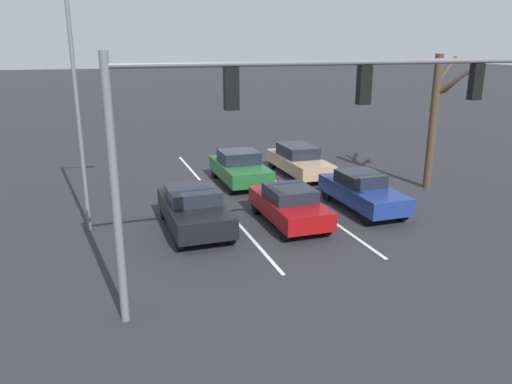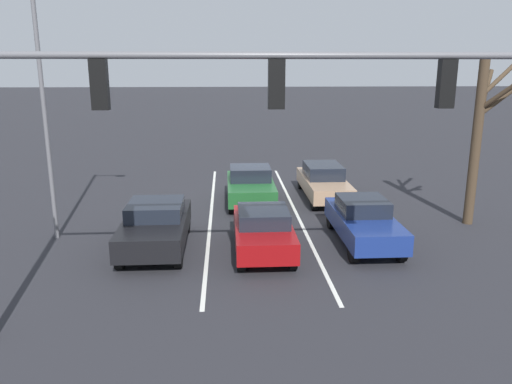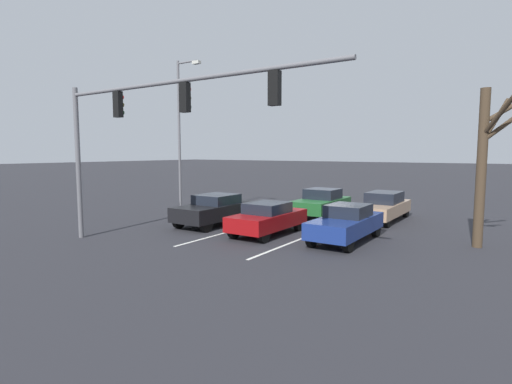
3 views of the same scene
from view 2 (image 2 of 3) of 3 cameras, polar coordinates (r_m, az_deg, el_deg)
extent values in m
plane|color=#28282D|center=(21.88, -0.59, -0.84)|extent=(240.00, 240.00, 0.00)
cube|color=silver|center=(20.01, 4.57, -2.32)|extent=(0.12, 16.23, 0.01)
cube|color=silver|center=(19.83, -5.16, -2.49)|extent=(0.12, 16.23, 0.01)
cube|color=navy|center=(16.72, 12.18, -3.55)|extent=(1.70, 4.41, 0.64)
cube|color=black|center=(16.76, 12.09, -1.50)|extent=(1.50, 1.68, 0.49)
cube|color=red|center=(18.83, 12.22, -1.04)|extent=(0.24, 0.06, 0.12)
cube|color=red|center=(18.55, 8.67, -1.11)|extent=(0.24, 0.06, 0.12)
cylinder|color=black|center=(15.60, 16.24, -6.36)|extent=(0.22, 0.71, 0.71)
cylinder|color=black|center=(15.18, 11.08, -6.62)|extent=(0.22, 0.71, 0.71)
cylinder|color=black|center=(18.47, 12.98, -2.93)|extent=(0.22, 0.71, 0.71)
cylinder|color=black|center=(18.12, 8.59, -3.05)|extent=(0.22, 0.71, 0.71)
cube|color=maroon|center=(15.64, 0.81, -4.60)|extent=(1.75, 4.10, 0.63)
cube|color=black|center=(15.42, 0.83, -2.77)|extent=(1.54, 1.77, 0.45)
cube|color=red|center=(17.55, 2.31, -1.95)|extent=(0.24, 0.06, 0.12)
cube|color=red|center=(17.47, -1.68, -2.02)|extent=(0.24, 0.06, 0.12)
cylinder|color=black|center=(14.45, 4.21, -7.58)|extent=(0.22, 0.66, 0.66)
cylinder|color=black|center=(14.33, -1.75, -7.73)|extent=(0.22, 0.66, 0.66)
cylinder|color=black|center=(17.19, 2.92, -3.95)|extent=(0.22, 0.66, 0.66)
cylinder|color=black|center=(17.09, -2.06, -4.05)|extent=(0.22, 0.66, 0.66)
cube|color=black|center=(16.17, -11.38, -4.06)|extent=(1.93, 4.38, 0.69)
cube|color=black|center=(16.16, -11.40, -1.93)|extent=(1.70, 1.88, 0.46)
cube|color=red|center=(18.09, -8.39, -1.39)|extent=(0.24, 0.06, 0.12)
cube|color=red|center=(18.26, -12.63, -1.44)|extent=(0.24, 0.06, 0.12)
cylinder|color=black|center=(14.70, -8.88, -7.26)|extent=(0.22, 0.70, 0.70)
cylinder|color=black|center=(14.95, -15.33, -7.23)|extent=(0.22, 0.70, 0.70)
cylinder|color=black|center=(17.69, -7.96, -3.48)|extent=(0.22, 0.70, 0.70)
cylinder|color=black|center=(17.90, -13.32, -3.52)|extent=(0.22, 0.70, 0.70)
cube|color=tan|center=(22.08, 7.73, 0.85)|extent=(1.72, 4.77, 0.61)
cube|color=black|center=(22.15, 7.68, 2.45)|extent=(1.51, 2.16, 0.56)
cube|color=red|center=(24.41, 8.08, 2.49)|extent=(0.24, 0.06, 0.12)
cube|color=red|center=(24.20, 5.29, 2.47)|extent=(0.24, 0.06, 0.12)
cylinder|color=black|center=(20.60, 10.66, -1.13)|extent=(0.22, 0.64, 0.64)
cylinder|color=black|center=(20.30, 6.66, -1.21)|extent=(0.22, 0.64, 0.64)
cylinder|color=black|center=(24.03, 8.59, 1.16)|extent=(0.22, 0.64, 0.64)
cylinder|color=black|center=(23.77, 5.15, 1.12)|extent=(0.22, 0.64, 0.64)
cube|color=#1E5928|center=(21.11, -0.64, 0.45)|extent=(1.92, 4.16, 0.65)
cube|color=black|center=(21.17, -0.67, 2.17)|extent=(1.69, 1.64, 0.55)
cube|color=red|center=(23.10, 0.77, 2.08)|extent=(0.24, 0.06, 0.12)
cube|color=red|center=(23.04, -2.57, 2.03)|extent=(0.24, 0.06, 0.12)
cylinder|color=black|center=(19.80, 1.98, -1.46)|extent=(0.22, 0.67, 0.67)
cylinder|color=black|center=(19.72, -2.83, -1.54)|extent=(0.22, 0.67, 0.67)
cylinder|color=black|center=(22.69, 1.27, 0.58)|extent=(0.22, 0.67, 0.67)
cylinder|color=black|center=(22.61, -2.93, 0.52)|extent=(0.22, 0.67, 0.67)
cylinder|color=slate|center=(9.90, 1.19, 15.35)|extent=(11.77, 0.14, 0.14)
cube|color=black|center=(10.81, 20.91, 11.46)|extent=(0.32, 0.22, 0.95)
sphere|color=red|center=(10.95, 20.70, 13.00)|extent=(0.20, 0.20, 0.20)
sphere|color=#4C420C|center=(10.95, 20.57, 11.51)|extent=(0.20, 0.20, 0.20)
sphere|color=#0A3814|center=(10.96, 20.44, 10.03)|extent=(0.20, 0.20, 0.20)
cube|color=black|center=(9.93, 2.35, 12.19)|extent=(0.32, 0.22, 0.95)
sphere|color=red|center=(10.08, 2.27, 13.84)|extent=(0.20, 0.20, 0.20)
sphere|color=#4C420C|center=(10.08, 2.26, 12.22)|extent=(0.20, 0.20, 0.20)
sphere|color=#0A3814|center=(10.10, 2.24, 10.61)|extent=(0.20, 0.20, 0.20)
cube|color=black|center=(10.16, -17.45, 11.61)|extent=(0.32, 0.22, 0.95)
sphere|color=red|center=(10.31, -17.36, 13.24)|extent=(0.20, 0.20, 0.20)
sphere|color=#4C420C|center=(10.32, -17.24, 11.66)|extent=(0.20, 0.20, 0.20)
sphere|color=#0A3814|center=(10.33, -17.12, 10.08)|extent=(0.20, 0.20, 0.20)
cylinder|color=slate|center=(17.51, -23.04, 8.47)|extent=(0.14, 0.14, 8.54)
cylinder|color=#423323|center=(19.57, 23.83, 4.99)|extent=(0.35, 0.35, 5.91)
cylinder|color=#423323|center=(19.91, 24.74, 10.27)|extent=(0.90, 0.99, 1.63)
cylinder|color=#423323|center=(19.64, 25.99, 9.39)|extent=(1.35, 0.30, 1.15)
cylinder|color=#423323|center=(20.10, 25.91, 11.42)|extent=(1.67, 1.00, 1.18)
cylinder|color=#423323|center=(19.02, 26.89, 10.43)|extent=(1.27, 1.61, 1.53)
camera|label=1|loc=(5.66, -105.69, 2.47)|focal=35.00mm
camera|label=3|loc=(10.43, 82.45, -10.09)|focal=28.00mm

